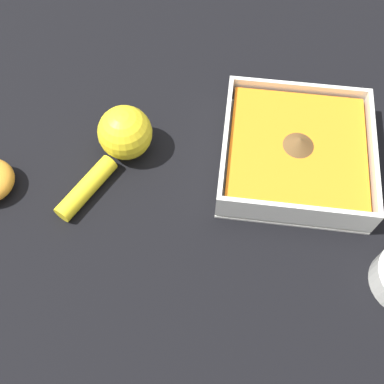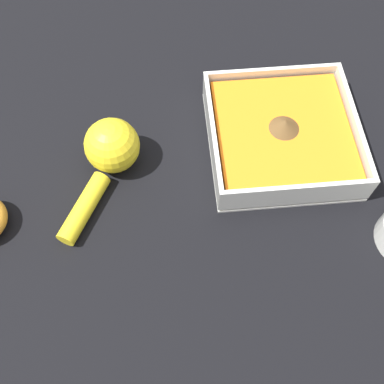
% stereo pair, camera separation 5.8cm
% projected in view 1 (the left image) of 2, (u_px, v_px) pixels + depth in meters
% --- Properties ---
extents(ground_plane, '(4.00, 4.00, 0.00)m').
position_uv_depth(ground_plane, '(298.00, 157.00, 0.64)').
color(ground_plane, black).
extents(square_dish, '(0.20, 0.20, 0.06)m').
position_uv_depth(square_dish, '(295.00, 153.00, 0.62)').
color(square_dish, silver).
rests_on(square_dish, ground_plane).
extents(lemon_squeezer, '(0.11, 0.17, 0.07)m').
position_uv_depth(lemon_squeezer, '(120.00, 140.00, 0.61)').
color(lemon_squeezer, yellow).
rests_on(lemon_squeezer, ground_plane).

